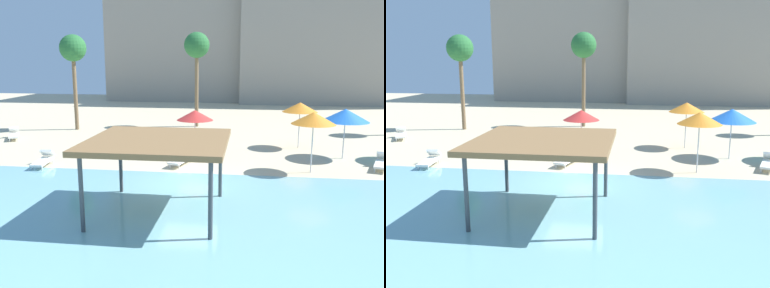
{
  "view_description": "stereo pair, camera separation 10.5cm",
  "coord_description": "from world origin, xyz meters",
  "views": [
    {
      "loc": [
        2.5,
        -17.0,
        5.32
      ],
      "look_at": [
        -0.16,
        2.0,
        1.3
      ],
      "focal_mm": 39.53,
      "sensor_mm": 36.0,
      "label": 1
    },
    {
      "loc": [
        2.6,
        -16.99,
        5.32
      ],
      "look_at": [
        -0.16,
        2.0,
        1.3
      ],
      "focal_mm": 39.53,
      "sensor_mm": 36.0,
      "label": 2
    }
  ],
  "objects": [
    {
      "name": "ground_plane",
      "position": [
        0.0,
        0.0,
        0.0
      ],
      "size": [
        80.0,
        80.0,
        0.0
      ],
      "primitive_type": "plane",
      "color": "beige"
    },
    {
      "name": "lounge_chair_0",
      "position": [
        8.82,
        3.69,
        0.33
      ],
      "size": [
        1.21,
        1.99,
        0.74
      ],
      "rotation": [
        0.0,
        0.0,
        -1.92
      ],
      "color": "white",
      "rests_on": "ground"
    },
    {
      "name": "lagoon_water",
      "position": [
        0.0,
        -5.25,
        0.02
      ],
      "size": [
        44.0,
        13.5,
        0.04
      ],
      "primitive_type": "cube",
      "color": "#7AB7C1",
      "rests_on": "ground"
    },
    {
      "name": "hotel_block_1",
      "position": [
        12.86,
        34.73,
        9.6
      ],
      "size": [
        23.31,
        9.88,
        19.19
      ],
      "primitive_type": "cube",
      "color": "#9E9384",
      "rests_on": "ground"
    },
    {
      "name": "lounge_chair_5",
      "position": [
        -7.49,
        1.89,
        0.33
      ],
      "size": [
        0.83,
        1.95,
        0.74
      ],
      "rotation": [
        0.0,
        0.0,
        -1.45
      ],
      "color": "white",
      "rests_on": "ground"
    },
    {
      "name": "palm_tree_2",
      "position": [
        -10.12,
        12.2,
        5.67
      ],
      "size": [
        1.9,
        1.9,
        6.8
      ],
      "color": "brown",
      "rests_on": "ground"
    },
    {
      "name": "palm_tree_0",
      "position": [
        -1.59,
        14.81,
        5.9
      ],
      "size": [
        1.9,
        1.9,
        7.04
      ],
      "color": "brown",
      "rests_on": "ground"
    },
    {
      "name": "shade_pavilion",
      "position": [
        -0.52,
        -3.52,
        2.46
      ],
      "size": [
        4.6,
        4.6,
        2.61
      ],
      "color": "#42474C",
      "rests_on": "ground"
    },
    {
      "name": "beach_umbrella_blue_4",
      "position": [
        7.37,
        5.57,
        2.3
      ],
      "size": [
        2.43,
        2.43,
        2.63
      ],
      "color": "silver",
      "rests_on": "ground"
    },
    {
      "name": "lounge_chair_1",
      "position": [
        -1.05,
        7.63,
        0.33
      ],
      "size": [
        1.16,
        1.99,
        0.74
      ],
      "rotation": [
        0.0,
        0.0,
        -1.26
      ],
      "color": "white",
      "rests_on": "ground"
    },
    {
      "name": "beach_umbrella_orange_1",
      "position": [
        5.33,
        2.49,
        2.55
      ],
      "size": [
        2.01,
        2.01,
        2.83
      ],
      "color": "silver",
      "rests_on": "ground"
    },
    {
      "name": "lounge_chair_6",
      "position": [
        -0.82,
        3.15,
        0.33
      ],
      "size": [
        1.07,
        1.99,
        0.74
      ],
      "rotation": [
        0.0,
        0.0,
        -1.83
      ],
      "color": "white",
      "rests_on": "ground"
    },
    {
      "name": "hotel_block_0",
      "position": [
        -4.27,
        37.28,
        7.32
      ],
      "size": [
        20.6,
        11.7,
        14.64
      ],
      "primitive_type": "cube",
      "color": "#9E9384",
      "rests_on": "ground"
    },
    {
      "name": "beach_umbrella_red_0",
      "position": [
        -0.43,
        5.07,
        2.22
      ],
      "size": [
        1.95,
        1.95,
        2.49
      ],
      "color": "silver",
      "rests_on": "ground"
    },
    {
      "name": "lounge_chair_2",
      "position": [
        -12.72,
        8.13,
        0.33
      ],
      "size": [
        1.44,
        1.95,
        0.74
      ],
      "rotation": [
        0.0,
        0.0,
        -1.07
      ],
      "color": "white",
      "rests_on": "ground"
    },
    {
      "name": "beach_umbrella_orange_2",
      "position": [
        5.32,
        7.9,
        2.4
      ],
      "size": [
        2.03,
        2.03,
        2.69
      ],
      "color": "silver",
      "rests_on": "ground"
    }
  ]
}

